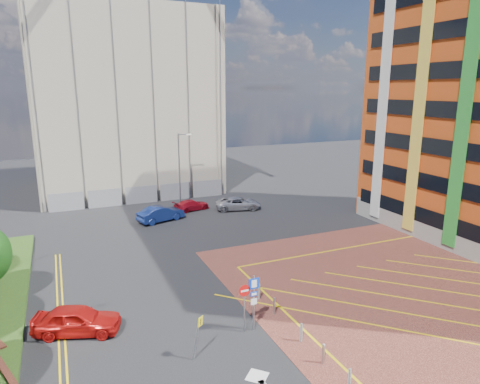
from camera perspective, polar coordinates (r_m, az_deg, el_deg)
ground at (r=23.62m, az=1.73°, el=-19.28°), size 140.00×140.00×0.00m
forecourt at (r=31.48m, az=26.02°, el=-11.86°), size 26.00×26.00×0.02m
retaining_wall at (r=23.81m, az=-29.37°, el=-20.35°), size 6.06×20.33×0.40m
lamp_back at (r=48.34m, az=-8.01°, el=3.44°), size 1.53×0.16×8.00m
sign_cluster at (r=23.51m, az=1.39°, el=-13.93°), size 1.17×0.12×3.20m
warning_sign at (r=21.70m, az=-5.64°, el=-18.15°), size 0.65×0.40×2.25m
bollard_row at (r=23.09m, az=9.08°, el=-18.92°), size 0.14×11.14×0.90m
construction_building at (r=58.55m, az=-15.40°, el=11.41°), size 21.20×19.20×22.00m
construction_fence at (r=50.25m, az=-11.88°, el=-0.25°), size 21.60×0.06×2.00m
car_red_left at (r=25.42m, az=-20.90°, el=-15.65°), size 4.91×3.27×1.55m
car_blue_back at (r=43.00m, az=-10.51°, el=-2.86°), size 4.95×2.97×1.54m
car_red_back at (r=46.37m, az=-6.50°, el=-1.74°), size 4.26×2.51×1.16m
car_silver_back at (r=46.36m, az=-0.26°, el=-1.53°), size 5.29×3.33×1.36m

